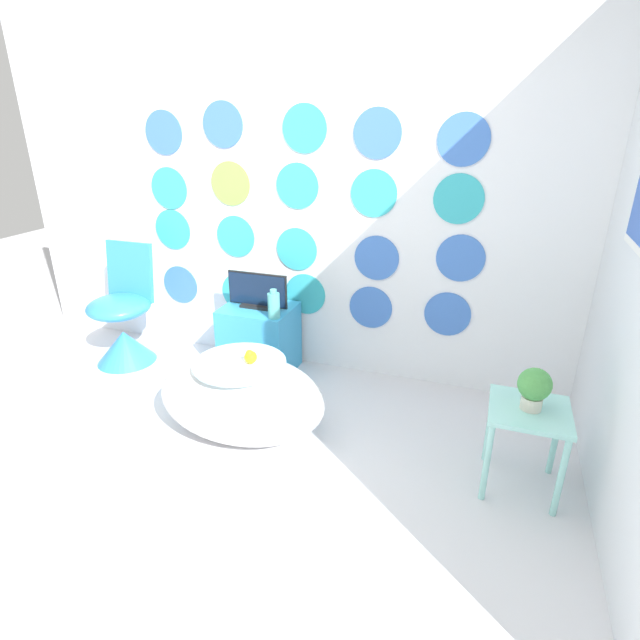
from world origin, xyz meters
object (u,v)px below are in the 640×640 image
at_px(chair, 123,326).
at_px(potted_plant_left, 534,387).
at_px(tv, 257,292).
at_px(vase, 274,305).
at_px(bathtub, 242,397).

relative_size(chair, potted_plant_left, 4.21).
xyz_separation_m(tv, vase, (0.20, -0.15, -0.02)).
xyz_separation_m(chair, potted_plant_left, (2.91, -0.50, 0.30)).
distance_m(bathtub, potted_plant_left, 1.62).
relative_size(bathtub, potted_plant_left, 4.73).
bearing_deg(potted_plant_left, vase, 161.12).
distance_m(bathtub, chair, 1.44).
distance_m(bathtub, tv, 0.90).
xyz_separation_m(chair, tv, (1.07, 0.22, 0.33)).
distance_m(chair, potted_plant_left, 2.96).
bearing_deg(vase, tv, 142.62).
xyz_separation_m(tv, potted_plant_left, (1.84, -0.71, -0.03)).
bearing_deg(tv, chair, -168.56).
bearing_deg(chair, tv, 11.44).
xyz_separation_m(vase, potted_plant_left, (1.64, -0.56, -0.01)).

